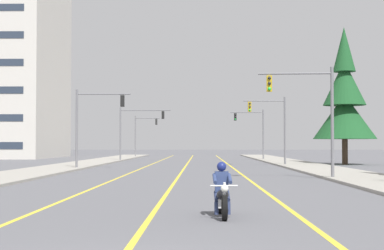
% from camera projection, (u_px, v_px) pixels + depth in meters
% --- Properties ---
extents(lane_stripe_center, '(0.16, 100.00, 0.01)m').
position_uv_depth(lane_stripe_center, '(186.00, 166.00, 53.64)').
color(lane_stripe_center, yellow).
rests_on(lane_stripe_center, ground).
extents(lane_stripe_left, '(0.16, 100.00, 0.01)m').
position_uv_depth(lane_stripe_left, '(148.00, 166.00, 53.69)').
color(lane_stripe_left, yellow).
rests_on(lane_stripe_left, ground).
extents(lane_stripe_right, '(0.16, 100.00, 0.01)m').
position_uv_depth(lane_stripe_right, '(230.00, 166.00, 53.58)').
color(lane_stripe_right, yellow).
rests_on(lane_stripe_right, ground).
extents(sidewalk_kerb_right, '(4.40, 110.00, 0.14)m').
position_uv_depth(sidewalk_kerb_right, '(312.00, 167.00, 48.49)').
color(sidewalk_kerb_right, '#9E998E').
rests_on(sidewalk_kerb_right, ground).
extents(sidewalk_kerb_left, '(4.40, 110.00, 0.14)m').
position_uv_depth(sidewalk_kerb_left, '(64.00, 167.00, 48.79)').
color(sidewalk_kerb_left, '#9E998E').
rests_on(sidewalk_kerb_left, ground).
extents(motorcycle_with_rider, '(0.70, 2.19, 1.46)m').
position_uv_depth(motorcycle_with_rider, '(222.00, 195.00, 16.00)').
color(motorcycle_with_rider, black).
rests_on(motorcycle_with_rider, ground).
extents(traffic_signal_near_right, '(4.13, 0.41, 6.20)m').
position_uv_depth(traffic_signal_near_right, '(311.00, 106.00, 33.11)').
color(traffic_signal_near_right, slate).
rests_on(traffic_signal_near_right, ground).
extents(traffic_signal_near_left, '(4.28, 0.37, 6.20)m').
position_uv_depth(traffic_signal_near_left, '(92.00, 117.00, 46.75)').
color(traffic_signal_near_left, slate).
rests_on(traffic_signal_near_left, ground).
extents(traffic_signal_mid_right, '(3.84, 0.45, 6.20)m').
position_uv_depth(traffic_signal_mid_right, '(273.00, 121.00, 54.03)').
color(traffic_signal_mid_right, slate).
rests_on(traffic_signal_mid_right, ground).
extents(traffic_signal_mid_left, '(5.91, 0.37, 6.20)m').
position_uv_depth(traffic_signal_mid_left, '(135.00, 125.00, 69.41)').
color(traffic_signal_mid_left, slate).
rests_on(traffic_signal_mid_left, ground).
extents(traffic_signal_far_right, '(4.13, 0.37, 6.20)m').
position_uv_depth(traffic_signal_far_right, '(254.00, 127.00, 73.74)').
color(traffic_signal_far_right, slate).
rests_on(traffic_signal_far_right, ground).
extents(traffic_signal_far_left, '(3.79, 0.37, 6.20)m').
position_uv_depth(traffic_signal_far_left, '(142.00, 130.00, 90.16)').
color(traffic_signal_far_left, slate).
rests_on(traffic_signal_far_left, ground).
extents(conifer_tree_right_verge_far, '(5.95, 5.95, 13.10)m').
position_uv_depth(conifer_tree_right_verge_far, '(345.00, 101.00, 56.96)').
color(conifer_tree_right_verge_far, '#423023').
rests_on(conifer_tree_right_verge_far, ground).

